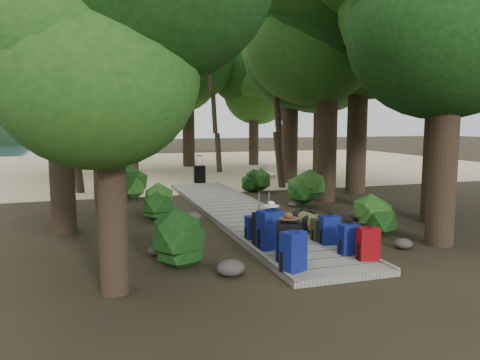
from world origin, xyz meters
name	(u,v)px	position (x,y,z in m)	size (l,w,h in m)	color
ground	(251,221)	(0.00, 0.00, 0.00)	(120.00, 120.00, 0.00)	#302818
sand_beach	(163,166)	(0.00, 16.00, 0.01)	(40.00, 22.00, 0.02)	#D0BB8C
boardwalk	(240,212)	(0.00, 1.00, 0.06)	(2.00, 12.00, 0.12)	gray
backpack_left_a	(293,249)	(-0.80, -4.50, 0.50)	(0.41, 0.29, 0.77)	navy
backpack_left_b	(288,239)	(-0.62, -3.88, 0.51)	(0.43, 0.30, 0.79)	black
backpack_left_c	(270,227)	(-0.65, -3.04, 0.55)	(0.46, 0.33, 0.86)	navy
backpack_left_d	(254,226)	(-0.69, -2.19, 0.40)	(0.36, 0.26, 0.55)	navy
backpack_right_a	(368,242)	(0.79, -4.30, 0.45)	(0.37, 0.26, 0.67)	#930306
backpack_right_b	(349,238)	(0.64, -3.87, 0.44)	(0.36, 0.25, 0.64)	navy
backpack_right_c	(330,228)	(0.67, -3.08, 0.45)	(0.38, 0.27, 0.65)	navy
backpack_right_d	(320,228)	(0.62, -2.73, 0.38)	(0.34, 0.24, 0.51)	#313619
duffel_right_khaki	(311,222)	(0.80, -1.96, 0.34)	(0.43, 0.65, 0.43)	olive
duffel_right_black	(305,220)	(0.77, -1.70, 0.32)	(0.41, 0.65, 0.41)	black
suitcase_on_boardwalk	(264,229)	(-0.66, -2.71, 0.46)	(0.43, 0.24, 0.67)	black
lone_suitcase_on_sand	(200,174)	(0.41, 8.01, 0.39)	(0.47, 0.27, 0.74)	black
hat_brown	(289,216)	(-0.63, -3.91, 0.96)	(0.36, 0.36, 0.11)	#51351E
hat_white	(271,203)	(-0.63, -3.04, 1.03)	(0.32, 0.32, 0.11)	silver
kayak	(119,178)	(-2.88, 9.59, 0.18)	(0.68, 3.11, 0.31)	#A62A0E
sun_lounger	(267,171)	(3.92, 9.01, 0.30)	(0.57, 1.76, 0.57)	silver
tree_right_a	(449,43)	(3.12, -3.45, 4.26)	(5.11, 5.11, 8.51)	black
tree_right_b	(445,15)	(4.66, -1.50, 5.32)	(5.95, 5.95, 10.63)	black
tree_right_c	(328,50)	(3.43, 2.33, 4.95)	(5.72, 5.72, 9.90)	black
tree_right_d	(359,51)	(5.34, 3.56, 5.17)	(5.64, 5.64, 10.34)	black
tree_right_e	(291,67)	(4.19, 7.04, 4.94)	(5.49, 5.49, 9.88)	black
tree_right_f	(322,63)	(6.99, 9.57, 5.48)	(6.14, 6.14, 10.97)	black
tree_left_a	(108,89)	(-3.72, -4.30, 3.14)	(3.76, 3.76, 6.27)	black
tree_left_b	(56,57)	(-4.68, 0.14, 4.11)	(4.57, 4.57, 8.22)	black
tree_left_c	(100,56)	(-3.66, 2.52, 4.49)	(5.16, 5.16, 8.98)	black
tree_back_a	(131,87)	(-1.87, 14.44, 4.50)	(5.20, 5.20, 8.99)	black
tree_back_b	(188,80)	(1.49, 15.64, 5.05)	(5.65, 5.65, 10.09)	black
tree_back_c	(254,94)	(5.45, 15.34, 4.25)	(4.73, 4.73, 8.51)	black
tree_back_d	(68,85)	(-5.03, 14.35, 4.51)	(5.41, 5.41, 9.02)	black
palm_right_a	(283,103)	(3.38, 5.88, 3.37)	(3.96, 3.96, 6.75)	#183F11
palm_right_b	(282,95)	(5.46, 10.95, 4.01)	(4.15, 4.15, 8.02)	#183F11
palm_right_c	(222,113)	(2.55, 12.07, 3.06)	(3.85, 3.85, 6.12)	#183F11
palm_left_a	(70,101)	(-4.68, 6.61, 3.38)	(4.25, 4.25, 6.76)	#183F11
rock_left_a	(231,268)	(-1.77, -4.06, 0.14)	(0.51, 0.45, 0.28)	#4C473F
rock_left_b	(157,251)	(-2.82, -2.43, 0.10)	(0.35, 0.32, 0.19)	#4C473F
rock_left_c	(193,217)	(-1.50, 0.43, 0.13)	(0.48, 0.44, 0.27)	#4C473F
rock_left_d	(160,203)	(-1.99, 3.09, 0.09)	(0.33, 0.30, 0.18)	#4C473F
rock_right_a	(403,244)	(2.17, -3.51, 0.11)	(0.40, 0.36, 0.22)	#4C473F
rock_right_b	(360,215)	(2.86, -0.72, 0.15)	(0.54, 0.48, 0.29)	#4C473F
rock_right_c	(292,204)	(1.93, 1.66, 0.08)	(0.28, 0.25, 0.15)	#4C473F
rock_right_d	(296,190)	(3.05, 3.80, 0.17)	(0.62, 0.56, 0.34)	#4C473F
shrub_left_a	(180,241)	(-2.51, -3.24, 0.46)	(1.02, 1.02, 0.92)	#1D4815
shrub_left_b	(159,205)	(-2.31, 0.86, 0.44)	(0.97, 0.97, 0.88)	#1D4815
shrub_left_c	(128,182)	(-2.85, 4.77, 0.60)	(1.33, 1.33, 1.20)	#1D4815
shrub_right_a	(371,214)	(2.25, -2.15, 0.47)	(1.04, 1.04, 0.93)	#1D4815
shrub_right_b	(305,188)	(2.36, 1.66, 0.58)	(1.30, 1.30, 1.17)	#1D4815
shrub_right_c	(255,180)	(1.93, 5.12, 0.42)	(0.94, 0.94, 0.84)	#1D4815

